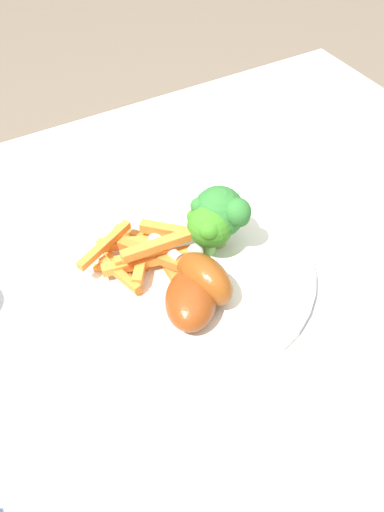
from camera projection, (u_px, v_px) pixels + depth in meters
The scene contains 8 objects.
ground_plane at pixel (208, 506), 1.12m from camera, with size 6.00×6.00×0.00m, color #6B5B4C.
dining_table at pixel (218, 353), 0.67m from camera, with size 0.98×0.86×0.71m.
dinner_plate at pixel (192, 271), 0.62m from camera, with size 0.29×0.29×0.01m, color white.
broccoli_floret_front at pixel (210, 225), 0.60m from camera, with size 0.05×0.06×0.07m.
broccoli_floret_middle at pixel (222, 214), 0.60m from camera, with size 0.06×0.07×0.08m.
carrot_fries_pile at pixel (143, 253), 0.61m from camera, with size 0.14×0.13×0.04m.
chicken_drumstick_near at pixel (193, 300), 0.56m from camera, with size 0.10×0.12×0.04m.
chicken_drumstick_far at pixel (201, 276), 0.57m from camera, with size 0.06×0.13×0.05m.
Camera 1 is at (-0.21, -0.30, 1.19)m, focal length 36.73 mm.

